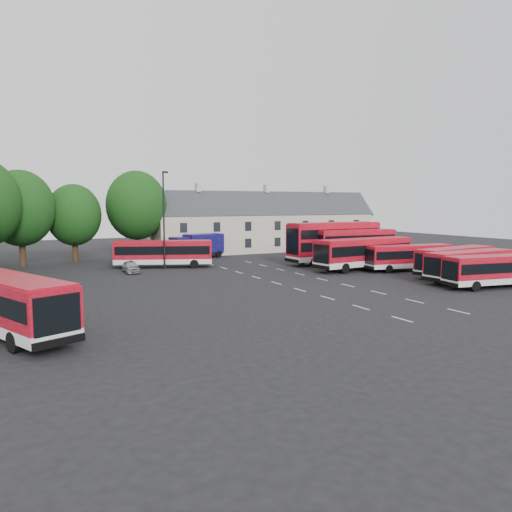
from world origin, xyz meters
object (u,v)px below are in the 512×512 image
object	(u,v)px
box_truck	(198,245)
silver_car	(131,267)
bus_row_a	(498,268)
bus_dd_south	(355,245)
lamppost	(164,217)
bus_west	(4,299)

from	to	relation	value
box_truck	silver_car	distance (m)	14.85
bus_row_a	box_truck	world-z (taller)	box_truck
bus_dd_south	lamppost	xyz separation A→B (m)	(-21.24, 6.27, 3.35)
bus_row_a	lamppost	size ratio (longest dim) A/B	0.95
bus_row_a	bus_dd_south	distance (m)	18.66
bus_row_a	bus_dd_south	xyz separation A→B (m)	(-0.58, 18.64, 0.68)
bus_row_a	silver_car	size ratio (longest dim) A/B	2.79
box_truck	lamppost	xyz separation A→B (m)	(-7.08, -8.65, 3.92)
silver_car	lamppost	size ratio (longest dim) A/B	0.34
bus_row_a	lamppost	distance (m)	33.36
bus_dd_south	silver_car	size ratio (longest dim) A/B	2.82
silver_car	lamppost	world-z (taller)	lamppost
box_truck	bus_west	bearing A→B (deg)	-140.57
bus_row_a	box_truck	xyz separation A→B (m)	(-14.74, 33.56, 0.11)
bus_west	silver_car	size ratio (longest dim) A/B	3.27
box_truck	lamppost	size ratio (longest dim) A/B	0.71
box_truck	lamppost	world-z (taller)	lamppost
silver_car	lamppost	bearing A→B (deg)	17.81
bus_row_a	box_truck	bearing A→B (deg)	122.74
bus_west	silver_car	distance (m)	24.95
bus_dd_south	box_truck	bearing A→B (deg)	136.60
bus_row_a	silver_car	world-z (taller)	bus_row_a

